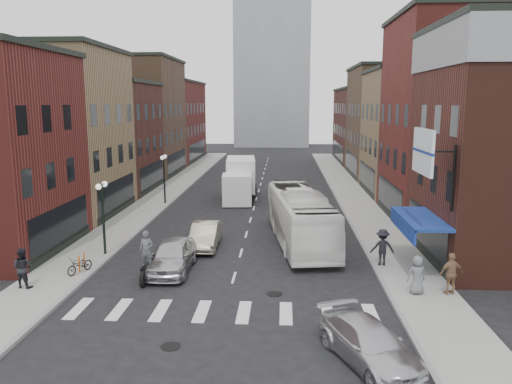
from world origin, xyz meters
The scene contains 31 objects.
ground centered at (0.00, 0.00, 0.00)m, with size 160.00×160.00×0.00m, color black.
sidewalk_left centered at (-8.50, 22.00, 0.07)m, with size 3.00×74.00×0.15m, color gray.
sidewalk_right centered at (8.50, 22.00, 0.07)m, with size 3.00×74.00×0.15m, color gray.
curb_left centered at (-7.00, 22.00, 0.00)m, with size 0.20×74.00×0.16m, color gray.
curb_right centered at (7.00, 22.00, 0.00)m, with size 0.20×74.00×0.16m, color gray.
crosswalk_stripes centered at (0.00, -3.00, 0.00)m, with size 12.00×2.20×0.01m, color silver.
bldg_left_mid_a centered at (-14.99, 14.00, 6.15)m, with size 10.30×10.20×12.30m.
bldg_left_mid_b centered at (-14.99, 24.00, 5.15)m, with size 10.30×10.20×10.30m.
bldg_left_far_a centered at (-14.99, 35.00, 6.65)m, with size 10.30×12.20×13.30m.
bldg_left_far_b centered at (-14.99, 49.00, 5.65)m, with size 10.30×16.20×11.30m.
bldg_right_mid_a centered at (15.00, 14.00, 7.15)m, with size 10.30×10.20×14.30m.
bldg_right_mid_b centered at (14.99, 24.00, 5.65)m, with size 10.30×10.20×11.30m.
bldg_right_far_a centered at (14.99, 35.00, 6.15)m, with size 10.30×12.20×12.30m.
bldg_right_far_b centered at (14.99, 49.00, 5.15)m, with size 10.30×16.20×10.30m.
awning_blue centered at (8.93, 2.50, 2.63)m, with size 1.80×5.00×0.78m.
billboard_sign centered at (8.59, 0.50, 6.13)m, with size 1.52×3.00×3.70m.
distant_tower centered at (0.00, 78.00, 25.00)m, with size 14.00×14.00×50.00m, color #9399A0.
streetlamp_near centered at (-7.40, 4.00, 2.91)m, with size 0.32×1.22×4.11m.
streetlamp_far centered at (-7.40, 18.00, 2.91)m, with size 0.32×1.22×4.11m.
bike_rack centered at (-7.60, 1.30, 0.55)m, with size 0.08×0.68×0.80m.
box_truck centered at (-1.44, 20.79, 1.72)m, with size 2.84×8.14×3.48m.
motorcycle_rider centered at (-4.02, 0.29, 1.14)m, with size 0.69×2.40×2.45m.
transit_bus centered at (3.34, 7.31, 1.58)m, with size 2.66×11.36×3.16m, color white.
sedan_left_near centered at (-3.16, 1.75, 0.81)m, with size 1.90×4.73×1.61m, color silver.
sedan_left_far centered at (-2.19, 6.00, 0.71)m, with size 1.51×4.33×1.43m, color beige.
curb_car centered at (5.17, -6.69, 0.66)m, with size 1.84×4.53×1.31m, color silver.
parked_bicycle centered at (-7.50, 0.84, 0.55)m, with size 0.53×1.52×0.80m, color black.
ped_left_solo centered at (-9.26, -1.17, 1.06)m, with size 0.88×0.51×1.82m, color black.
ped_right_a centered at (7.40, 2.88, 1.09)m, with size 1.21×0.60×1.88m, color black.
ped_right_b centered at (9.60, -0.96, 1.08)m, with size 1.09×0.54×1.86m, color #8D6748.
ped_right_c centered at (8.15, -0.97, 1.00)m, with size 0.83×0.54×1.70m, color slate.
Camera 1 is at (2.34, -21.85, 8.34)m, focal length 35.00 mm.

